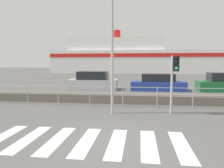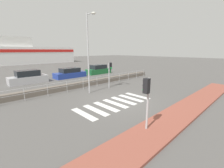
{
  "view_description": "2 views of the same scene",
  "coord_description": "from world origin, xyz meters",
  "px_view_note": "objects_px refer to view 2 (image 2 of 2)",
  "views": [
    {
      "loc": [
        0.85,
        -6.05,
        2.32
      ],
      "look_at": [
        -0.17,
        2.0,
        1.5
      ],
      "focal_mm": 35.0,
      "sensor_mm": 36.0,
      "label": 1
    },
    {
      "loc": [
        -8.04,
        -7.33,
        3.81
      ],
      "look_at": [
        -0.01,
        1.0,
        1.2
      ],
      "focal_mm": 24.0,
      "sensor_mm": 36.0,
      "label": 2
    }
  ],
  "objects_px": {
    "traffic_light_far": "(110,69)",
    "parked_car_green": "(98,70)",
    "parked_car_blue": "(70,73)",
    "parked_car_silver": "(28,78)",
    "streetlamp": "(89,46)",
    "traffic_light_near": "(147,93)",
    "ferry_boat": "(3,53)"
  },
  "relations": [
    {
      "from": "traffic_light_near",
      "to": "parked_car_silver",
      "type": "relative_size",
      "value": 0.63
    },
    {
      "from": "traffic_light_near",
      "to": "parked_car_silver",
      "type": "xyz_separation_m",
      "value": [
        -0.71,
        15.85,
        -1.27
      ]
    },
    {
      "from": "streetlamp",
      "to": "parked_car_green",
      "type": "relative_size",
      "value": 1.63
    },
    {
      "from": "streetlamp",
      "to": "parked_car_silver",
      "type": "xyz_separation_m",
      "value": [
        -2.73,
        8.7,
        -3.52
      ]
    },
    {
      "from": "parked_car_blue",
      "to": "parked_car_silver",
      "type": "bearing_deg",
      "value": 180.0
    },
    {
      "from": "traffic_light_near",
      "to": "traffic_light_far",
      "type": "relative_size",
      "value": 1.01
    },
    {
      "from": "parked_car_silver",
      "to": "parked_car_green",
      "type": "height_order",
      "value": "parked_car_silver"
    },
    {
      "from": "traffic_light_near",
      "to": "traffic_light_far",
      "type": "xyz_separation_m",
      "value": [
        4.76,
        7.52,
        -0.01
      ]
    },
    {
      "from": "traffic_light_near",
      "to": "ferry_boat",
      "type": "height_order",
      "value": "ferry_boat"
    },
    {
      "from": "traffic_light_far",
      "to": "streetlamp",
      "type": "height_order",
      "value": "streetlamp"
    },
    {
      "from": "parked_car_blue",
      "to": "traffic_light_far",
      "type": "bearing_deg",
      "value": -89.79
    },
    {
      "from": "traffic_light_far",
      "to": "parked_car_silver",
      "type": "relative_size",
      "value": 0.63
    },
    {
      "from": "parked_car_green",
      "to": "parked_car_blue",
      "type": "bearing_deg",
      "value": 180.0
    },
    {
      "from": "traffic_light_far",
      "to": "parked_car_green",
      "type": "relative_size",
      "value": 0.62
    },
    {
      "from": "parked_car_green",
      "to": "streetlamp",
      "type": "bearing_deg",
      "value": -132.39
    },
    {
      "from": "parked_car_blue",
      "to": "parked_car_green",
      "type": "distance_m",
      "value": 5.23
    },
    {
      "from": "parked_car_blue",
      "to": "parked_car_green",
      "type": "height_order",
      "value": "parked_car_green"
    },
    {
      "from": "streetlamp",
      "to": "traffic_light_near",
      "type": "bearing_deg",
      "value": -105.8
    },
    {
      "from": "traffic_light_near",
      "to": "streetlamp",
      "type": "relative_size",
      "value": 0.38
    },
    {
      "from": "traffic_light_far",
      "to": "parked_car_silver",
      "type": "distance_m",
      "value": 10.05
    },
    {
      "from": "parked_car_silver",
      "to": "traffic_light_far",
      "type": "bearing_deg",
      "value": -56.71
    },
    {
      "from": "ferry_boat",
      "to": "parked_car_green",
      "type": "bearing_deg",
      "value": -74.01
    },
    {
      "from": "traffic_light_far",
      "to": "parked_car_silver",
      "type": "xyz_separation_m",
      "value": [
        -5.47,
        8.34,
        -1.25
      ]
    },
    {
      "from": "ferry_boat",
      "to": "parked_car_silver",
      "type": "height_order",
      "value": "ferry_boat"
    },
    {
      "from": "ferry_boat",
      "to": "parked_car_blue",
      "type": "xyz_separation_m",
      "value": [
        3.2,
        -29.42,
        -2.52
      ]
    },
    {
      "from": "streetlamp",
      "to": "traffic_light_far",
      "type": "bearing_deg",
      "value": 7.66
    },
    {
      "from": "traffic_light_near",
      "to": "parked_car_silver",
      "type": "bearing_deg",
      "value": 92.57
    },
    {
      "from": "parked_car_green",
      "to": "parked_car_silver",
      "type": "bearing_deg",
      "value": 180.0
    },
    {
      "from": "streetlamp",
      "to": "parked_car_blue",
      "type": "height_order",
      "value": "streetlamp"
    },
    {
      "from": "traffic_light_far",
      "to": "parked_car_blue",
      "type": "distance_m",
      "value": 8.44
    },
    {
      "from": "ferry_boat",
      "to": "parked_car_silver",
      "type": "relative_size",
      "value": 8.62
    },
    {
      "from": "streetlamp",
      "to": "ferry_boat",
      "type": "height_order",
      "value": "ferry_boat"
    }
  ]
}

